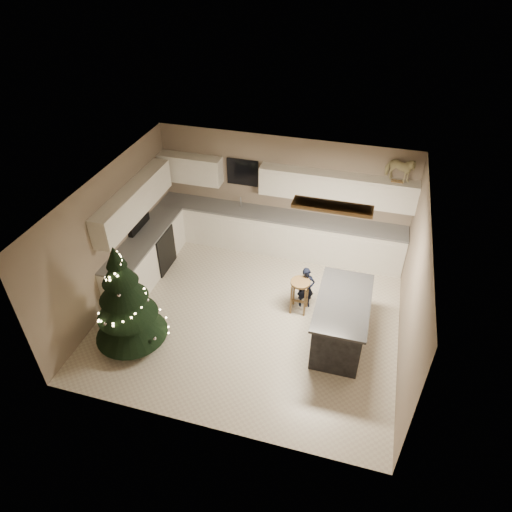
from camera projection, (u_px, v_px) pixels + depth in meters
The scene contains 8 objects.
ground_plane at pixel (251, 314), 8.78m from camera, with size 5.50×5.50×0.00m, color beige.
room_shell at pixel (252, 240), 7.73m from camera, with size 5.52×5.02×2.61m.
cabinetry at pixel (232, 229), 9.79m from camera, with size 5.50×3.20×2.00m.
island at pixel (341, 321), 7.97m from camera, with size 0.90×1.70×0.95m.
bar_stool at pixel (300, 289), 8.56m from camera, with size 0.37×0.37×0.72m.
christmas_tree at pixel (126, 306), 7.73m from camera, with size 1.31×1.26×2.09m.
toddler at pixel (306, 288), 8.72m from camera, with size 0.33×0.21×0.89m, color black.
rocking_horse at pixel (400, 169), 8.71m from camera, with size 0.65×0.44×0.53m.
Camera 1 is at (1.81, -6.08, 6.17)m, focal length 32.00 mm.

